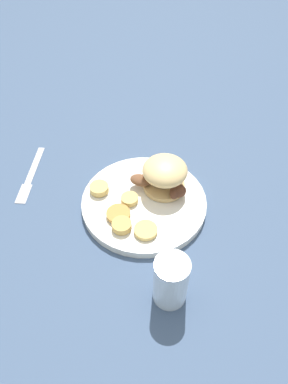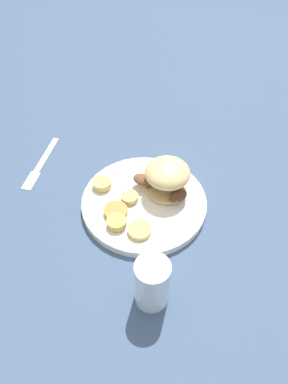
{
  "view_description": "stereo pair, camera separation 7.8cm",
  "coord_description": "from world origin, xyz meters",
  "px_view_note": "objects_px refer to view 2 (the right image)",
  "views": [
    {
      "loc": [
        0.4,
        -0.33,
        0.63
      ],
      "look_at": [
        0.0,
        0.0,
        0.04
      ],
      "focal_mm": 35.0,
      "sensor_mm": 36.0,
      "label": 1
    },
    {
      "loc": [
        0.45,
        -0.27,
        0.63
      ],
      "look_at": [
        0.0,
        0.0,
        0.04
      ],
      "focal_mm": 35.0,
      "sensor_mm": 36.0,
      "label": 2
    }
  ],
  "objects_px": {
    "sandwich": "(166,177)",
    "fork": "(41,163)",
    "drinking_glass": "(152,283)",
    "dinner_plate": "(144,202)"
  },
  "relations": [
    {
      "from": "fork",
      "to": "dinner_plate",
      "type": "bearing_deg",
      "value": 31.08
    },
    {
      "from": "fork",
      "to": "drinking_glass",
      "type": "xyz_separation_m",
      "value": [
        0.43,
        0.05,
        0.05
      ]
    },
    {
      "from": "sandwich",
      "to": "drinking_glass",
      "type": "xyz_separation_m",
      "value": [
        0.19,
        -0.16,
        -0.01
      ]
    },
    {
      "from": "dinner_plate",
      "to": "drinking_glass",
      "type": "distance_m",
      "value": 0.22
    },
    {
      "from": "fork",
      "to": "drinking_glass",
      "type": "height_order",
      "value": "drinking_glass"
    },
    {
      "from": "dinner_plate",
      "to": "sandwich",
      "type": "xyz_separation_m",
      "value": [
        -0.0,
        0.06,
        0.05
      ]
    },
    {
      "from": "sandwich",
      "to": "fork",
      "type": "xyz_separation_m",
      "value": [
        -0.24,
        -0.2,
        -0.06
      ]
    },
    {
      "from": "dinner_plate",
      "to": "drinking_glass",
      "type": "height_order",
      "value": "drinking_glass"
    },
    {
      "from": "dinner_plate",
      "to": "sandwich",
      "type": "height_order",
      "value": "sandwich"
    },
    {
      "from": "sandwich",
      "to": "drinking_glass",
      "type": "distance_m",
      "value": 0.25
    }
  ]
}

